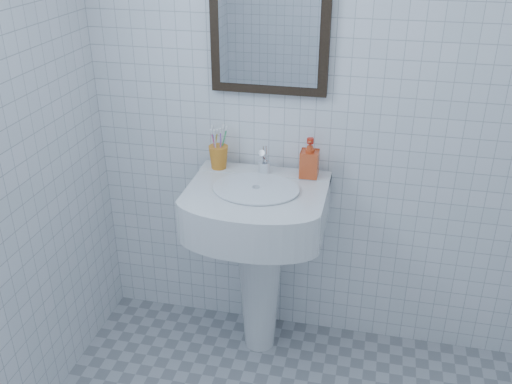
# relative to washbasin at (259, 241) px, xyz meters

# --- Properties ---
(wall_back) EXTENTS (2.20, 0.02, 2.50)m
(wall_back) POSITION_rel_washbasin_xyz_m (0.27, 0.21, 0.64)
(wall_back) COLOR white
(wall_back) RESTS_ON ground
(washbasin) EXTENTS (0.59, 0.43, 0.91)m
(washbasin) POSITION_rel_washbasin_xyz_m (0.00, 0.00, 0.00)
(washbasin) COLOR white
(washbasin) RESTS_ON ground
(faucet) EXTENTS (0.05, 0.11, 0.13)m
(faucet) POSITION_rel_washbasin_xyz_m (0.00, 0.11, 0.34)
(faucet) COLOR silver
(faucet) RESTS_ON washbasin
(toothbrush_cup) EXTENTS (0.11, 0.11, 0.10)m
(toothbrush_cup) POSITION_rel_washbasin_xyz_m (-0.21, 0.12, 0.34)
(toothbrush_cup) COLOR orange
(toothbrush_cup) RESTS_ON washbasin
(soap_dispenser) EXTENTS (0.08, 0.08, 0.18)m
(soap_dispenser) POSITION_rel_washbasin_xyz_m (0.20, 0.12, 0.38)
(soap_dispenser) COLOR red
(soap_dispenser) RESTS_ON washbasin
(wall_mirror) EXTENTS (0.50, 0.04, 0.62)m
(wall_mirror) POSITION_rel_washbasin_xyz_m (0.00, 0.19, 0.94)
(wall_mirror) COLOR black
(wall_mirror) RESTS_ON wall_back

